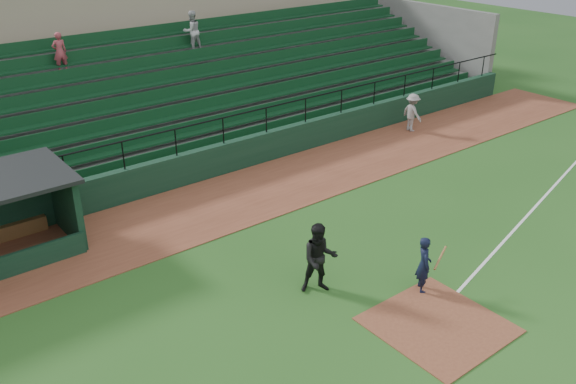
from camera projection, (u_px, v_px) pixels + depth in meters
ground at (407, 306)px, 15.82m from camera, size 90.00×90.00×0.00m
warning_track at (235, 199)px, 21.49m from camera, size 40.00×4.00×0.03m
home_plate_dirt at (438, 325)px, 15.10m from camera, size 3.00×3.00×0.03m
foul_line at (538, 204)px, 21.13m from camera, size 17.49×4.44×0.01m
stadium_structure at (125, 84)px, 26.51m from camera, size 38.00×13.08×6.40m
batter_at_plate at (424, 264)px, 16.14m from camera, size 1.12×0.72×1.61m
umpire at (319, 258)px, 16.05m from camera, size 1.22×1.14×1.99m
runner at (412, 112)px, 27.46m from camera, size 0.77×1.18×1.71m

